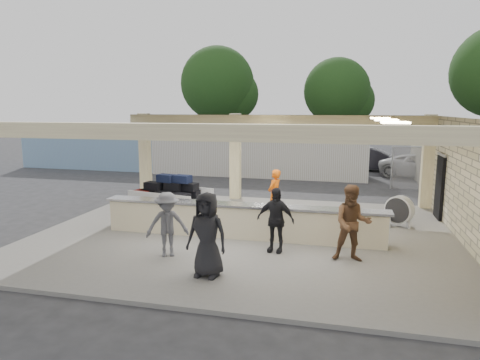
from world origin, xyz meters
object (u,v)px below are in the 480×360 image
(baggage_counter, at_px, (241,221))
(passenger_c, at_px, (167,224))
(passenger_d, at_px, (207,235))
(car_white_a, at_px, (426,167))
(container_white, at_px, (258,152))
(car_dark, at_px, (374,160))
(luggage_cart, at_px, (170,194))
(passenger_a, at_px, (352,223))
(container_blue, at_px, (107,146))
(baggage_handler, at_px, (275,194))
(passenger_b, at_px, (275,220))
(drum_fan, at_px, (399,210))

(baggage_counter, height_order, passenger_c, passenger_c)
(passenger_d, relative_size, car_white_a, 0.41)
(car_white_a, relative_size, container_white, 0.38)
(car_dark, distance_m, container_white, 7.31)
(luggage_cart, height_order, passenger_d, passenger_d)
(passenger_a, xyz_separation_m, container_blue, (-14.85, 13.99, 0.36))
(baggage_handler, bearing_deg, passenger_c, -4.46)
(luggage_cart, bearing_deg, passenger_c, -55.93)
(baggage_handler, bearing_deg, passenger_d, 13.91)
(baggage_counter, relative_size, passenger_b, 4.87)
(passenger_b, xyz_separation_m, container_white, (-3.06, 13.04, 0.35))
(luggage_cart, relative_size, passenger_d, 1.45)
(container_white, xyz_separation_m, container_blue, (-9.89, 0.72, 0.10))
(baggage_counter, xyz_separation_m, car_white_a, (7.12, 13.02, 0.07))
(passenger_b, distance_m, car_dark, 16.70)
(car_white_a, distance_m, container_white, 9.11)
(passenger_b, relative_size, passenger_c, 1.04)
(passenger_b, height_order, container_white, container_white)
(passenger_b, relative_size, car_dark, 0.41)
(luggage_cart, height_order, baggage_handler, baggage_handler)
(drum_fan, height_order, passenger_d, passenger_d)
(passenger_a, relative_size, container_white, 0.16)
(car_dark, height_order, container_white, container_white)
(car_white_a, relative_size, car_dark, 1.11)
(passenger_a, distance_m, container_white, 14.17)
(passenger_a, height_order, passenger_b, passenger_a)
(baggage_counter, xyz_separation_m, passenger_a, (3.05, -1.21, 0.45))
(passenger_c, bearing_deg, container_blue, 98.47)
(baggage_handler, distance_m, container_white, 10.10)
(luggage_cart, xyz_separation_m, passenger_b, (4.09, -2.79, 0.07))
(car_white_a, xyz_separation_m, container_white, (-9.03, -0.96, 0.64))
(car_white_a, height_order, container_white, container_white)
(luggage_cart, bearing_deg, container_white, 96.23)
(passenger_a, xyz_separation_m, car_white_a, (4.07, 14.23, -0.38))
(passenger_d, distance_m, container_white, 15.12)
(baggage_handler, relative_size, passenger_a, 0.89)
(container_white, bearing_deg, car_dark, 28.55)
(container_white, bearing_deg, container_blue, 177.41)
(baggage_handler, height_order, container_white, container_white)
(passenger_a, relative_size, passenger_c, 1.15)
(luggage_cart, height_order, container_white, container_white)
(car_dark, bearing_deg, passenger_b, 177.80)
(drum_fan, distance_m, passenger_d, 6.97)
(baggage_counter, relative_size, container_white, 0.69)
(luggage_cart, xyz_separation_m, passenger_c, (1.53, -3.76, 0.04))
(car_dark, xyz_separation_m, container_blue, (-16.38, -2.59, 0.71))
(baggage_counter, height_order, car_white_a, car_white_a)
(passenger_b, height_order, car_white_a, passenger_b)
(car_dark, height_order, container_blue, container_blue)
(drum_fan, relative_size, container_white, 0.08)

